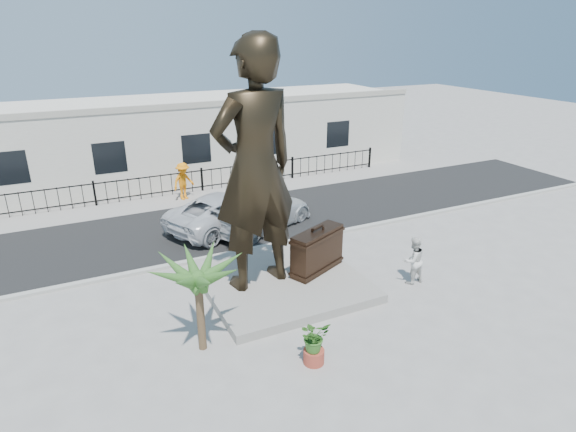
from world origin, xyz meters
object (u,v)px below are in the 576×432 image
(suitcase, at_px, (317,251))
(car_white, at_px, (226,210))
(statue, at_px, (255,168))
(tourist, at_px, (413,260))

(suitcase, relative_size, car_white, 0.38)
(car_white, bearing_deg, suitcase, 167.83)
(suitcase, xyz_separation_m, car_white, (-1.33, 5.94, -0.27))
(car_white, bearing_deg, statue, 146.59)
(statue, bearing_deg, tourist, 149.78)
(statue, relative_size, tourist, 4.66)
(suitcase, bearing_deg, tourist, -55.78)
(statue, bearing_deg, car_white, -108.20)
(statue, relative_size, suitcase, 3.68)
(tourist, distance_m, car_white, 8.73)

